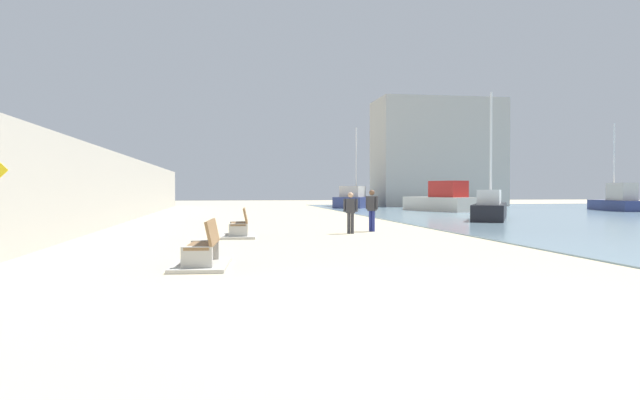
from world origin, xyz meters
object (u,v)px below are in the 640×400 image
at_px(boat_distant, 442,200).
at_px(boat_far_left, 355,199).
at_px(person_standing, 372,207).
at_px(boat_nearest, 618,200).
at_px(person_walking, 351,210).
at_px(boat_far_right, 490,208).
at_px(bench_far, 239,230).
at_px(bench_near, 203,256).

distance_m(boat_distant, boat_far_left, 10.31).
xyz_separation_m(person_standing, boat_nearest, (23.20, 17.49, -0.12)).
bearing_deg(person_walking, boat_far_right, 41.37).
distance_m(person_walking, person_standing, 1.38).
height_order(bench_far, boat_nearest, boat_nearest).
relative_size(person_walking, boat_distant, 0.24).
relative_size(boat_far_right, boat_nearest, 1.11).
bearing_deg(person_standing, bench_near, -122.62).
height_order(person_walking, boat_far_right, boat_far_right).
xyz_separation_m(bench_near, boat_far_left, (11.64, 37.57, 0.51)).
distance_m(bench_near, bench_far, 7.61).
xyz_separation_m(person_walking, boat_far_right, (9.30, 8.19, -0.22)).
distance_m(person_standing, boat_far_left, 28.77).
height_order(bench_far, boat_far_left, boat_far_left).
bearing_deg(bench_near, boat_far_left, 72.79).
bearing_deg(boat_distant, boat_far_right, -98.72).
bearing_deg(person_walking, boat_nearest, 37.22).
xyz_separation_m(person_walking, boat_far_left, (6.67, 29.13, -0.12)).
bearing_deg(person_walking, person_standing, 41.72).
xyz_separation_m(person_walking, boat_nearest, (24.23, 18.41, -0.06)).
bearing_deg(person_standing, person_walking, -138.28).
relative_size(person_walking, person_standing, 0.94).
xyz_separation_m(bench_far, boat_nearest, (28.26, 19.30, 0.56)).
distance_m(bench_far, person_walking, 4.18).
distance_m(bench_far, boat_distant, 25.64).
distance_m(bench_far, boat_far_right, 16.14).
distance_m(boat_distant, boat_nearest, 13.22).
distance_m(boat_far_left, boat_nearest, 20.57).
height_order(bench_far, boat_far_right, boat_far_right).
relative_size(bench_far, boat_distant, 0.33).
bearing_deg(boat_far_right, person_standing, -138.68).
distance_m(person_walking, boat_far_right, 12.40).
bearing_deg(bench_near, boat_distant, 60.40).
bearing_deg(boat_nearest, bench_far, -145.67).
bearing_deg(person_standing, boat_far_right, 41.32).
bearing_deg(person_standing, bench_far, -160.30).
relative_size(bench_far, boat_far_right, 0.30).
bearing_deg(bench_near, person_standing, 57.38).
relative_size(bench_near, boat_far_right, 0.30).
bearing_deg(boat_distant, boat_nearest, -6.10).
relative_size(boat_distant, boat_nearest, 0.98).
height_order(bench_near, person_walking, person_walking).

